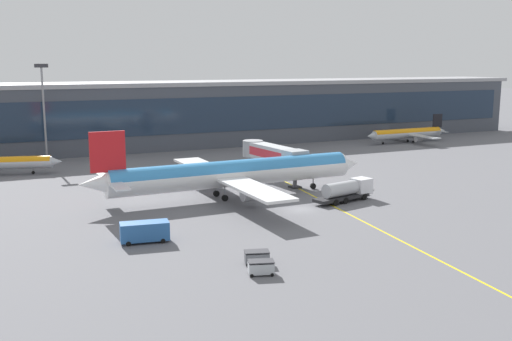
{
  "coord_description": "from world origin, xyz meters",
  "views": [
    {
      "loc": [
        -41.41,
        -74.65,
        21.48
      ],
      "look_at": [
        -2.87,
        9.38,
        4.5
      ],
      "focal_mm": 41.68,
      "sensor_mm": 36.0,
      "label": 1
    }
  ],
  "objects_px": {
    "fuel_tanker": "(347,190)",
    "lavatory_truck": "(146,231)",
    "commuter_jet_far": "(407,133)",
    "main_airliner": "(233,173)",
    "baggage_cart_0": "(261,267)",
    "baggage_cart_1": "(257,257)"
  },
  "relations": [
    {
      "from": "fuel_tanker",
      "to": "lavatory_truck",
      "type": "distance_m",
      "value": 34.92
    },
    {
      "from": "fuel_tanker",
      "to": "commuter_jet_far",
      "type": "relative_size",
      "value": 0.42
    },
    {
      "from": "lavatory_truck",
      "to": "commuter_jet_far",
      "type": "height_order",
      "value": "commuter_jet_far"
    },
    {
      "from": "main_airliner",
      "to": "baggage_cart_0",
      "type": "distance_m",
      "value": 35.44
    },
    {
      "from": "baggage_cart_1",
      "to": "fuel_tanker",
      "type": "bearing_deg",
      "value": 39.76
    },
    {
      "from": "commuter_jet_far",
      "to": "fuel_tanker",
      "type": "bearing_deg",
      "value": -135.9
    },
    {
      "from": "main_airliner",
      "to": "commuter_jet_far",
      "type": "height_order",
      "value": "main_airliner"
    },
    {
      "from": "fuel_tanker",
      "to": "baggage_cart_1",
      "type": "distance_m",
      "value": 32.65
    },
    {
      "from": "main_airliner",
      "to": "baggage_cart_1",
      "type": "bearing_deg",
      "value": -107.87
    },
    {
      "from": "baggage_cart_0",
      "to": "commuter_jet_far",
      "type": "relative_size",
      "value": 0.11
    },
    {
      "from": "baggage_cart_0",
      "to": "main_airliner",
      "type": "bearing_deg",
      "value": 72.21
    },
    {
      "from": "lavatory_truck",
      "to": "commuter_jet_far",
      "type": "relative_size",
      "value": 0.23
    },
    {
      "from": "baggage_cart_0",
      "to": "baggage_cart_1",
      "type": "relative_size",
      "value": 1.0
    },
    {
      "from": "commuter_jet_far",
      "to": "lavatory_truck",
      "type": "bearing_deg",
      "value": -145.69
    },
    {
      "from": "fuel_tanker",
      "to": "baggage_cart_1",
      "type": "relative_size",
      "value": 3.71
    },
    {
      "from": "baggage_cart_0",
      "to": "fuel_tanker",
      "type": "bearing_deg",
      "value": 42.6
    },
    {
      "from": "fuel_tanker",
      "to": "baggage_cart_1",
      "type": "bearing_deg",
      "value": -140.24
    },
    {
      "from": "fuel_tanker",
      "to": "commuter_jet_far",
      "type": "distance_m",
      "value": 73.32
    },
    {
      "from": "commuter_jet_far",
      "to": "main_airliner",
      "type": "bearing_deg",
      "value": -148.66
    },
    {
      "from": "baggage_cart_0",
      "to": "commuter_jet_far",
      "type": "bearing_deg",
      "value": 43.61
    },
    {
      "from": "baggage_cart_1",
      "to": "commuter_jet_far",
      "type": "relative_size",
      "value": 0.11
    },
    {
      "from": "fuel_tanker",
      "to": "baggage_cart_0",
      "type": "bearing_deg",
      "value": -137.4
    }
  ]
}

